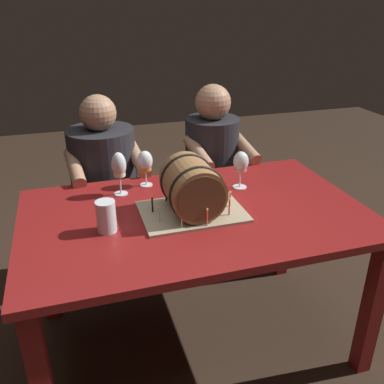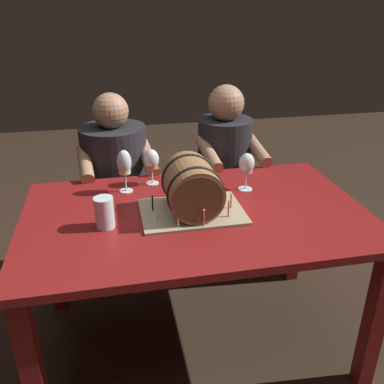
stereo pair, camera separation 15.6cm
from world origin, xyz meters
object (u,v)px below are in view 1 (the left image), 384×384
(wine_glass_rose, at_px, (241,163))
(person_seated_right, at_px, (211,185))
(barrel_cake, at_px, (192,189))
(beer_pint, at_px, (106,217))
(person_seated_left, at_px, (106,196))
(wine_glass_amber, at_px, (145,162))
(dining_table, at_px, (195,231))
(wine_glass_white, at_px, (119,167))

(wine_glass_rose, xyz_separation_m, person_seated_right, (0.04, 0.52, -0.34))
(barrel_cake, xyz_separation_m, wine_glass_rose, (0.30, 0.19, 0.01))
(beer_pint, height_order, person_seated_right, person_seated_right)
(beer_pint, relative_size, person_seated_left, 0.12)
(wine_glass_amber, bearing_deg, beer_pint, -120.97)
(wine_glass_rose, distance_m, person_seated_left, 0.86)
(dining_table, xyz_separation_m, wine_glass_amber, (-0.15, 0.34, 0.22))
(person_seated_left, bearing_deg, wine_glass_white, -84.55)
(wine_glass_rose, distance_m, person_seated_right, 0.62)
(barrel_cake, xyz_separation_m, wine_glass_amber, (-0.13, 0.35, 0.01))
(wine_glass_rose, bearing_deg, dining_table, -147.49)
(dining_table, relative_size, barrel_cake, 3.38)
(wine_glass_rose, relative_size, person_seated_left, 0.17)
(barrel_cake, bearing_deg, person_seated_right, 63.95)
(beer_pint, distance_m, person_seated_left, 0.80)
(barrel_cake, xyz_separation_m, person_seated_left, (-0.31, 0.70, -0.31))
(wine_glass_white, xyz_separation_m, wine_glass_amber, (0.14, 0.07, -0.02))
(barrel_cake, distance_m, wine_glass_rose, 0.36)
(barrel_cake, bearing_deg, wine_glass_white, 133.27)
(dining_table, height_order, wine_glass_amber, wine_glass_amber)
(barrel_cake, distance_m, beer_pint, 0.38)
(wine_glass_rose, bearing_deg, person_seated_right, 85.56)
(dining_table, distance_m, person_seated_left, 0.78)
(beer_pint, bearing_deg, wine_glass_white, 72.73)
(wine_glass_white, distance_m, wine_glass_amber, 0.15)
(beer_pint, height_order, person_seated_left, person_seated_left)
(barrel_cake, relative_size, person_seated_left, 0.39)
(wine_glass_rose, bearing_deg, beer_pint, -160.69)
(dining_table, xyz_separation_m, wine_glass_rose, (0.29, 0.18, 0.23))
(beer_pint, bearing_deg, barrel_cake, 7.33)
(wine_glass_white, relative_size, person_seated_right, 0.18)
(dining_table, distance_m, wine_glass_white, 0.46)
(wine_glass_white, xyz_separation_m, beer_pint, (-0.10, -0.33, -0.08))
(beer_pint, xyz_separation_m, person_seated_left, (0.06, 0.75, -0.26))
(wine_glass_amber, bearing_deg, barrel_cake, -69.39)
(wine_glass_white, height_order, person_seated_left, person_seated_left)
(wine_glass_white, xyz_separation_m, person_seated_left, (-0.04, 0.42, -0.34))
(wine_glass_amber, relative_size, person_seated_right, 0.16)
(dining_table, height_order, person_seated_right, person_seated_right)
(dining_table, bearing_deg, person_seated_left, 114.99)
(dining_table, xyz_separation_m, person_seated_right, (0.33, 0.70, -0.11))
(wine_glass_amber, bearing_deg, person_seated_left, 116.34)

